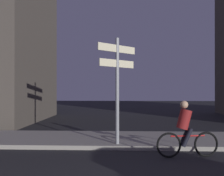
{
  "coord_description": "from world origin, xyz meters",
  "views": [
    {
      "loc": [
        1.01,
        -3.14,
        1.95
      ],
      "look_at": [
        0.67,
        5.14,
        1.97
      ],
      "focal_mm": 42.63,
      "sensor_mm": 36.0,
      "label": 1
    }
  ],
  "objects": [
    {
      "name": "sidewalk_kerb",
      "position": [
        0.0,
        6.73,
        0.07
      ],
      "size": [
        40.0,
        2.97,
        0.14
      ],
      "primitive_type": "cube",
      "color": "gray",
      "rests_on": "ground_plane"
    },
    {
      "name": "signpost",
      "position": [
        0.82,
        5.59,
        2.24
      ],
      "size": [
        1.19,
        1.19,
        3.48
      ],
      "color": "gray",
      "rests_on": "sidewalk_kerb"
    },
    {
      "name": "cyclist",
      "position": [
        2.8,
        4.49,
        0.75
      ],
      "size": [
        1.81,
        0.38,
        1.61
      ],
      "color": "black",
      "rests_on": "ground_plane"
    }
  ]
}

